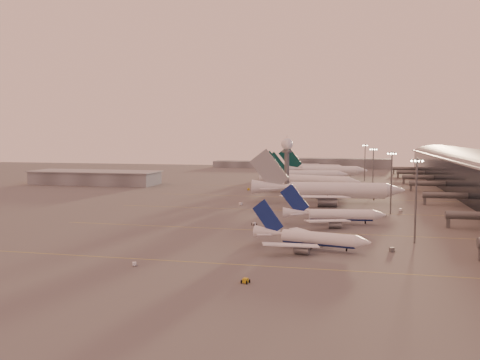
# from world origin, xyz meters

# --- Properties ---
(ground) EXTENTS (700.00, 700.00, 0.00)m
(ground) POSITION_xyz_m (0.00, 0.00, 0.00)
(ground) COLOR #565454
(ground) RESTS_ON ground
(taxiway_markings) EXTENTS (180.00, 185.25, 0.02)m
(taxiway_markings) POSITION_xyz_m (30.00, 56.00, 0.01)
(taxiway_markings) COLOR gold
(taxiway_markings) RESTS_ON ground
(hangar) EXTENTS (82.00, 27.00, 8.50)m
(hangar) POSITION_xyz_m (-120.00, 140.00, 4.32)
(hangar) COLOR slate
(hangar) RESTS_ON ground
(radar_tower) EXTENTS (6.40, 6.40, 31.10)m
(radar_tower) POSITION_xyz_m (5.00, 120.00, 20.95)
(radar_tower) COLOR #595C61
(radar_tower) RESTS_ON ground
(mast_a) EXTENTS (3.60, 0.56, 25.00)m
(mast_a) POSITION_xyz_m (58.00, 0.00, 13.74)
(mast_a) COLOR #595C61
(mast_a) RESTS_ON ground
(mast_b) EXTENTS (3.60, 0.56, 25.00)m
(mast_b) POSITION_xyz_m (55.00, 55.00, 13.74)
(mast_b) COLOR #595C61
(mast_b) RESTS_ON ground
(mast_c) EXTENTS (3.60, 0.56, 25.00)m
(mast_c) POSITION_xyz_m (50.00, 110.00, 13.74)
(mast_c) COLOR #595C61
(mast_c) RESTS_ON ground
(mast_d) EXTENTS (3.60, 0.56, 25.00)m
(mast_d) POSITION_xyz_m (48.00, 200.00, 13.74)
(mast_d) COLOR #595C61
(mast_d) RESTS_ON ground
(distant_horizon) EXTENTS (165.00, 37.50, 9.00)m
(distant_horizon) POSITION_xyz_m (2.62, 325.14, 3.89)
(distant_horizon) COLOR slate
(distant_horizon) RESTS_ON ground
(narrowbody_near) EXTENTS (33.63, 26.55, 13.31)m
(narrowbody_near) POSITION_xyz_m (28.82, -14.73, 2.70)
(narrowbody_near) COLOR white
(narrowbody_near) RESTS_ON ground
(narrowbody_mid) EXTENTS (36.86, 29.25, 14.44)m
(narrowbody_mid) POSITION_xyz_m (33.72, 25.87, 2.92)
(narrowbody_mid) COLOR white
(narrowbody_mid) RESTS_ON ground
(widebody_white) EXTENTS (71.25, 56.85, 25.08)m
(widebody_white) POSITION_xyz_m (28.81, 83.68, 4.35)
(widebody_white) COLOR white
(widebody_white) RESTS_ON ground
(greentail_a) EXTENTS (59.75, 47.70, 22.07)m
(greentail_a) POSITION_xyz_m (15.71, 137.39, 3.90)
(greentail_a) COLOR white
(greentail_a) RESTS_ON ground
(greentail_b) EXTENTS (54.96, 44.06, 20.06)m
(greentail_b) POSITION_xyz_m (10.36, 186.53, 3.54)
(greentail_b) COLOR white
(greentail_b) RESTS_ON ground
(greentail_c) EXTENTS (63.88, 51.42, 23.20)m
(greentail_c) POSITION_xyz_m (19.45, 217.67, 4.10)
(greentail_c) COLOR white
(greentail_c) RESTS_ON ground
(greentail_d) EXTENTS (52.13, 42.10, 18.93)m
(greentail_d) POSITION_xyz_m (9.61, 262.30, 3.34)
(greentail_d) COLOR white
(greentail_d) RESTS_ON ground
(gsv_truck_a) EXTENTS (5.20, 3.81, 1.99)m
(gsv_truck_a) POSITION_xyz_m (-10.89, -41.67, 1.02)
(gsv_truck_a) COLOR white
(gsv_truck_a) RESTS_ON ground
(gsv_tug_near) EXTENTS (3.10, 4.00, 1.00)m
(gsv_tug_near) POSITION_xyz_m (17.93, -49.84, 0.52)
(gsv_tug_near) COLOR gold
(gsv_tug_near) RESTS_ON ground
(gsv_catering_a) EXTENTS (6.06, 4.82, 4.56)m
(gsv_catering_a) POSITION_xyz_m (50.90, -12.71, 2.28)
(gsv_catering_a) COLOR #56585B
(gsv_catering_a) RESTS_ON ground
(gsv_tug_mid) EXTENTS (3.76, 3.70, 0.94)m
(gsv_tug_mid) POSITION_xyz_m (6.63, 18.58, 0.48)
(gsv_tug_mid) COLOR white
(gsv_tug_mid) RESTS_ON ground
(gsv_truck_b) EXTENTS (6.00, 2.77, 2.34)m
(gsv_truck_b) POSITION_xyz_m (52.68, 46.90, 1.19)
(gsv_truck_b) COLOR white
(gsv_truck_b) RESTS_ON ground
(gsv_truck_c) EXTENTS (5.14, 6.26, 2.45)m
(gsv_truck_c) POSITION_xyz_m (-8.56, 66.89, 1.25)
(gsv_truck_c) COLOR white
(gsv_truck_c) RESTS_ON ground
(gsv_catering_b) EXTENTS (6.02, 3.50, 4.64)m
(gsv_catering_b) POSITION_xyz_m (59.82, 63.24, 2.32)
(gsv_catering_b) COLOR white
(gsv_catering_b) RESTS_ON ground
(gsv_tug_far) EXTENTS (2.24, 3.42, 0.93)m
(gsv_tug_far) POSITION_xyz_m (13.94, 100.87, 0.48)
(gsv_tug_far) COLOR white
(gsv_tug_far) RESTS_ON ground
(gsv_truck_d) EXTENTS (4.29, 6.57, 2.50)m
(gsv_truck_d) POSITION_xyz_m (-17.68, 126.82, 1.27)
(gsv_truck_d) COLOR gold
(gsv_truck_d) RESTS_ON ground
(gsv_tug_hangar) EXTENTS (4.33, 3.52, 1.07)m
(gsv_tug_hangar) POSITION_xyz_m (55.86, 162.63, 0.55)
(gsv_tug_hangar) COLOR gold
(gsv_tug_hangar) RESTS_ON ground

